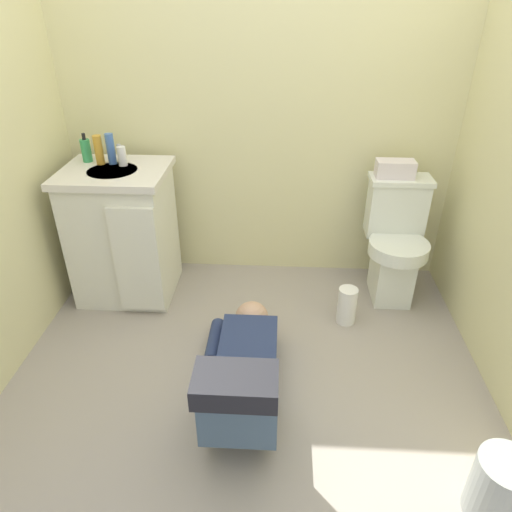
% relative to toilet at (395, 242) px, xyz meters
% --- Properties ---
extents(ground_plane, '(2.88, 3.02, 0.04)m').
position_rel_toilet_xyz_m(ground_plane, '(-0.84, -0.73, -0.39)').
color(ground_plane, gray).
extents(wall_back, '(2.54, 0.08, 2.40)m').
position_rel_toilet_xyz_m(wall_back, '(-0.84, 0.32, 0.83)').
color(wall_back, beige).
rests_on(wall_back, ground_plane).
extents(toilet, '(0.36, 0.46, 0.75)m').
position_rel_toilet_xyz_m(toilet, '(0.00, 0.00, 0.00)').
color(toilet, silver).
rests_on(toilet, ground_plane).
extents(vanity_cabinet, '(0.60, 0.53, 0.82)m').
position_rel_toilet_xyz_m(vanity_cabinet, '(-1.65, -0.07, 0.05)').
color(vanity_cabinet, silver).
rests_on(vanity_cabinet, ground_plane).
extents(faucet, '(0.02, 0.02, 0.10)m').
position_rel_toilet_xyz_m(faucet, '(-1.65, 0.08, 0.50)').
color(faucet, silver).
rests_on(faucet, vanity_cabinet).
extents(person_plumber, '(0.39, 1.06, 0.52)m').
position_rel_toilet_xyz_m(person_plumber, '(-0.85, -0.96, -0.19)').
color(person_plumber, navy).
rests_on(person_plumber, ground_plane).
extents(tissue_box, '(0.22, 0.11, 0.10)m').
position_rel_toilet_xyz_m(tissue_box, '(-0.05, 0.09, 0.43)').
color(tissue_box, silver).
rests_on(tissue_box, toilet).
extents(soap_dispenser, '(0.06, 0.06, 0.17)m').
position_rel_toilet_xyz_m(soap_dispenser, '(-1.84, 0.06, 0.52)').
color(soap_dispenser, '#349957').
rests_on(soap_dispenser, vanity_cabinet).
extents(bottle_amber, '(0.05, 0.05, 0.17)m').
position_rel_toilet_xyz_m(bottle_amber, '(-1.75, 0.02, 0.54)').
color(bottle_amber, gold).
rests_on(bottle_amber, vanity_cabinet).
extents(bottle_blue, '(0.05, 0.05, 0.18)m').
position_rel_toilet_xyz_m(bottle_blue, '(-1.68, 0.03, 0.54)').
color(bottle_blue, '#416AB1').
rests_on(bottle_blue, vanity_cabinet).
extents(bottle_white, '(0.05, 0.05, 0.11)m').
position_rel_toilet_xyz_m(bottle_white, '(-1.61, 0.00, 0.51)').
color(bottle_white, silver).
rests_on(bottle_white, vanity_cabinet).
extents(trash_can, '(0.22, 0.22, 0.28)m').
position_rel_toilet_xyz_m(trash_can, '(0.13, -1.44, -0.23)').
color(trash_can, gray).
rests_on(trash_can, ground_plane).
extents(paper_towel_roll, '(0.11, 0.11, 0.23)m').
position_rel_toilet_xyz_m(paper_towel_roll, '(-0.30, -0.32, -0.25)').
color(paper_towel_roll, white).
rests_on(paper_towel_roll, ground_plane).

